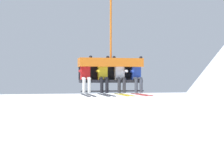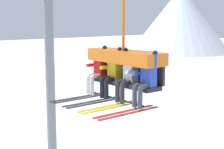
% 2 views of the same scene
% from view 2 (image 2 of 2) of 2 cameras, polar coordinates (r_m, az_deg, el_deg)
% --- Properties ---
extents(mountain_peak_west, '(20.31, 20.31, 13.06)m').
position_cam_2_polar(mountain_peak_west, '(72.02, 11.28, 8.89)').
color(mountain_peak_west, white).
rests_on(mountain_peak_west, ground_plane).
extents(lift_tower_near, '(0.36, 1.88, 9.32)m').
position_cam_2_polar(lift_tower_near, '(13.19, -10.33, 0.62)').
color(lift_tower_near, slate).
rests_on(lift_tower_near, ground_plane).
extents(chairlift_chair, '(2.22, 0.74, 4.24)m').
position_cam_2_polar(chairlift_chair, '(8.43, 2.24, 2.34)').
color(chairlift_chair, '#232328').
extents(skier_red, '(0.48, 1.70, 1.34)m').
position_cam_2_polar(skier_red, '(9.04, -2.54, 0.77)').
color(skier_red, red).
extents(skier_yellow, '(0.48, 1.70, 1.34)m').
position_cam_2_polar(skier_yellow, '(8.57, -0.15, 0.31)').
color(skier_yellow, yellow).
extents(skier_white, '(0.48, 1.70, 1.34)m').
position_cam_2_polar(skier_white, '(8.12, 2.47, -0.20)').
color(skier_white, silver).
extents(skier_blue, '(0.48, 1.70, 1.34)m').
position_cam_2_polar(skier_blue, '(7.68, 5.47, -0.78)').
color(skier_blue, '#2847B7').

